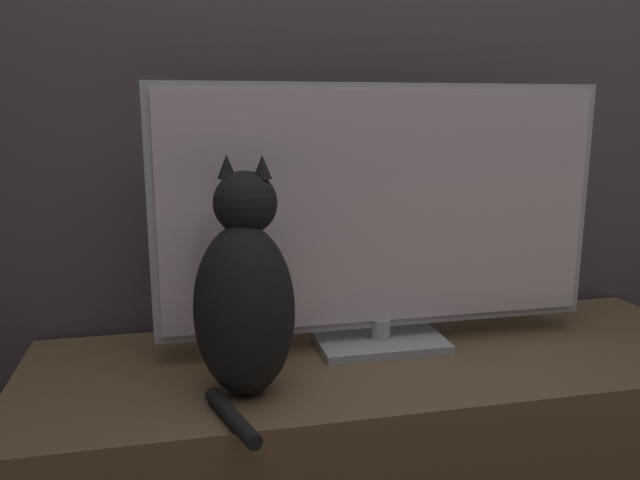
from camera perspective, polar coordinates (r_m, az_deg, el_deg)
The scene contains 3 objects.
tv_stand at distance 1.52m, azimuth 6.08°, elevation -18.04°, with size 1.59×0.54×0.43m.
tv at distance 1.40m, azimuth 5.83°, elevation 2.15°, with size 1.01×0.18×0.59m.
cat at distance 1.19m, azimuth -6.88°, elevation -5.21°, with size 0.23×0.33×0.46m.
Camera 1 is at (-0.44, -0.34, 0.97)m, focal length 35.00 mm.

